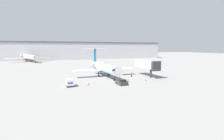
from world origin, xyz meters
name	(u,v)px	position (x,y,z in m)	size (l,w,h in m)	color
ground_plane	(124,85)	(0.00, 0.00, 0.00)	(600.00, 600.00, 0.00)	gray
terminal_building	(70,51)	(0.00, 120.00, 8.10)	(180.00, 16.80, 16.14)	#B2B2B7
airplane_main	(104,68)	(-0.51, 17.43, 3.29)	(23.76, 25.92, 10.47)	white
pushback_tug	(122,83)	(-0.46, 1.05, 0.62)	(2.33, 4.22, 1.71)	#2D2D33
luggage_cart	(70,83)	(-15.04, 3.98, 1.04)	(1.91, 3.08, 2.08)	#232326
worker_near_tug	(128,81)	(1.44, 0.82, 0.97)	(0.40, 0.26, 1.84)	#232838
worker_by_wing	(131,74)	(8.70, 12.76, 0.98)	(0.40, 0.26, 1.85)	#232838
traffic_cone_left	(88,84)	(-9.69, 3.90, 0.34)	(0.66, 0.66, 0.72)	black
traffic_cone_right	(146,79)	(9.69, 4.27, 0.33)	(0.56, 0.56, 0.70)	black
airplane_parked_far_left	(29,57)	(-33.12, 101.42, 3.79)	(30.66, 31.62, 10.53)	white
jet_bridge	(147,65)	(14.45, 11.50, 4.45)	(3.20, 13.97, 6.19)	#2D2D33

